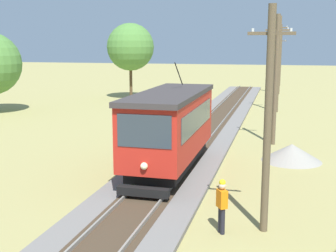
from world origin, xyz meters
The scene contains 9 objects.
red_tram centered at (0.00, 18.19, 2.19)m, with size 2.60×8.54×4.79m.
utility_pole_near_tram centered at (4.49, 12.58, 3.65)m, with size 1.40×0.48×7.11m.
utility_pole_mid centered at (4.49, 25.63, 3.92)m, with size 1.40×0.31×7.64m.
utility_pole_far centered at (4.49, 38.69, 4.25)m, with size 1.40×0.49×8.31m.
utility_pole_distant centered at (4.49, 53.30, 4.19)m, with size 1.40×0.55×8.19m.
utility_pole_horizon centered at (4.49, 64.42, 3.71)m, with size 1.40×0.48×7.23m.
gravel_pile centered at (5.50, 21.90, 0.45)m, with size 3.06×3.06×0.89m, color gray.
track_worker centered at (3.19, 12.18, 0.98)m, with size 0.41×0.45×1.78m.
tree_left_far centered at (-11.14, 44.68, 5.61)m, with size 5.08×5.08×8.15m.
Camera 1 is at (4.85, -1.08, 5.95)m, focal length 47.30 mm.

